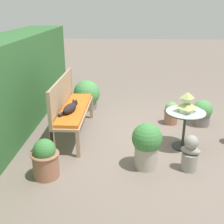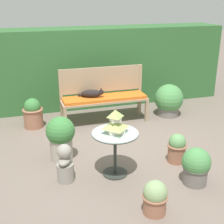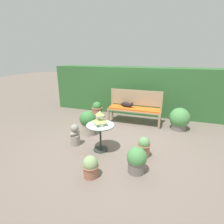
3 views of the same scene
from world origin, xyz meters
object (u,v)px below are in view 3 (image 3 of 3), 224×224
Objects in this scene: patio_table at (100,130)px; potted_plant_bench_right at (97,110)px; potted_plant_hedge_corner at (144,147)px; pagoda_birdhouse at (100,119)px; potted_plant_table_near at (179,119)px; cat at (127,105)px; potted_plant_bench_left at (90,166)px; garden_bench at (134,110)px; garden_bust at (75,135)px; potted_plant_path_edge at (137,160)px; potted_plant_patio_mid at (88,122)px.

patio_table is 1.12× the size of potted_plant_bench_right.
pagoda_birdhouse is at bearing -176.18° from potted_plant_hedge_corner.
pagoda_birdhouse is 0.50× the size of potted_plant_table_near.
cat reaches higher than patio_table.
potted_plant_hedge_corner reaches higher than potted_plant_bench_left.
garden_bench is 1.92m from patio_table.
potted_plant_table_near is (1.74, 1.86, -0.18)m from patio_table.
garden_bench is 1.93m from potted_plant_hedge_corner.
potted_plant_bench_right is at bearing 33.34° from garden_bust.
pagoda_birdhouse reaches higher than potted_plant_bench_left.
pagoda_birdhouse is (-0.38, -1.88, 0.32)m from garden_bench.
potted_plant_hedge_corner is (0.99, 0.07, -0.27)m from patio_table.
patio_table is at bearing 150.94° from potted_plant_path_edge.
potted_plant_patio_mid is (-1.03, -1.24, -0.09)m from garden_bench.
potted_plant_table_near is (2.72, -0.18, 0.04)m from potted_plant_bench_right.
potted_plant_table_near is at bearing -27.96° from garden_bust.
potted_plant_hedge_corner is at bearing -45.09° from potted_plant_bench_right.
potted_plant_path_edge is at bearing 27.67° from potted_plant_bench_left.
garden_bench is at bearing 11.40° from cat.
potted_plant_bench_right is 0.83× the size of potted_plant_patio_mid.
patio_table reaches higher than potted_plant_bench_left.
garden_bust is 1.30× the size of potted_plant_bench_left.
potted_plant_hedge_corner is at bearing 86.23° from potted_plant_path_edge.
pagoda_birdhouse reaches higher than potted_plant_path_edge.
pagoda_birdhouse reaches higher than potted_plant_patio_mid.
garden_bust is (-0.69, 0.03, -0.52)m from pagoda_birdhouse.
pagoda_birdhouse is at bearing -133.19° from potted_plant_table_near.
potted_plant_bench_left is at bearing -112.55° from garden_bust.
garden_bench is 2.15m from garden_bust.
patio_table is at bearing -101.38° from garden_bench.
cat is 0.86× the size of garden_bust.
garden_bust is at bearing -119.96° from garden_bench.
potted_plant_bench_left is (0.05, -2.83, -0.40)m from cat.
potted_plant_path_edge is 2.52m from potted_plant_table_near.
garden_bench is 0.28m from cat.
garden_bench is at bearing 78.62° from patio_table.
potted_plant_hedge_corner is 1.95m from potted_plant_table_near.
patio_table is 0.99m from potted_plant_bench_left.
garden_bench is 2.94× the size of potted_plant_bench_right.
garden_bench is 2.83m from potted_plant_bench_left.
potted_plant_path_edge is (0.95, -0.53, -0.52)m from pagoda_birdhouse.
potted_plant_patio_mid reaches higher than potted_plant_table_near.
garden_bust is 0.82× the size of potted_plant_table_near.
potted_plant_bench_right is 3.21m from potted_plant_path_edge.
garden_bench is 3.57× the size of cat.
pagoda_birdhouse is 0.64× the size of potted_plant_path_edge.
potted_plant_bench_right is at bearing -170.61° from cat.
cat is 1.12× the size of potted_plant_bench_left.
garden_bust is at bearing -93.62° from potted_plant_patio_mid.
cat is 2.08m from garden_bust.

